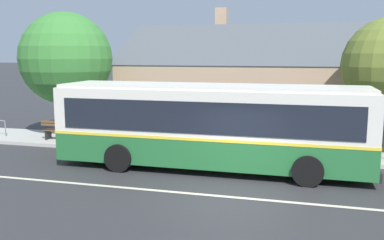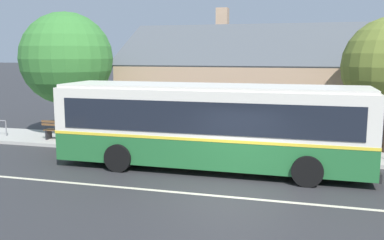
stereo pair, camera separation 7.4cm
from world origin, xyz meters
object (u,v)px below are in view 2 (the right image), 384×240
at_px(bench_down_street, 134,134).
at_px(street_tree_secondary, 67,62).
at_px(transit_bus, 211,124).
at_px(bench_by_building, 60,131).

xyz_separation_m(bench_down_street, street_tree_secondary, (-3.93, 1.12, 3.18)).
relative_size(transit_bus, street_tree_secondary, 1.82).
distance_m(bench_down_street, street_tree_secondary, 5.18).
height_order(transit_bus, street_tree_secondary, street_tree_secondary).
xyz_separation_m(transit_bus, street_tree_secondary, (-8.13, 3.92, 2.09)).
bearing_deg(street_tree_secondary, bench_by_building, -77.65).
height_order(bench_by_building, street_tree_secondary, street_tree_secondary).
xyz_separation_m(bench_by_building, street_tree_secondary, (-0.31, 1.43, 3.18)).
bearing_deg(street_tree_secondary, bench_down_street, -15.95).
bearing_deg(transit_bus, street_tree_secondary, 154.23).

